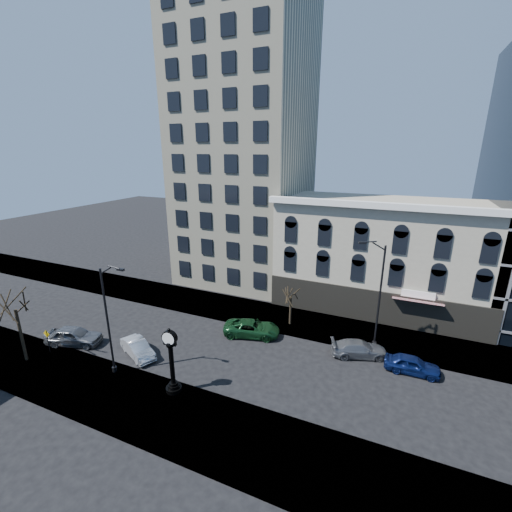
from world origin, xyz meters
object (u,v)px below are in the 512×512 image
at_px(warning_sign, 47,337).
at_px(car_near_b, 138,348).
at_px(street_clock, 172,363).
at_px(street_lamp_near, 110,292).
at_px(car_near_a, 74,336).

bearing_deg(warning_sign, car_near_b, 21.82).
bearing_deg(car_near_b, street_clock, -90.35).
height_order(warning_sign, car_near_b, warning_sign).
relative_size(street_lamp_near, car_near_a, 1.87).
xyz_separation_m(street_lamp_near, car_near_a, (-7.26, 1.70, -6.29)).
distance_m(street_clock, street_lamp_near, 6.93).
height_order(street_clock, street_lamp_near, street_lamp_near).
height_order(car_near_a, car_near_b, car_near_a).
bearing_deg(car_near_a, street_lamp_near, -122.02).
relative_size(warning_sign, car_near_a, 0.44).
bearing_deg(car_near_b, warning_sign, 135.89).
height_order(warning_sign, car_near_a, warning_sign).
xyz_separation_m(car_near_a, car_near_b, (6.65, 0.91, -0.15)).
distance_m(street_lamp_near, warning_sign, 9.67).
relative_size(street_clock, warning_sign, 2.36).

